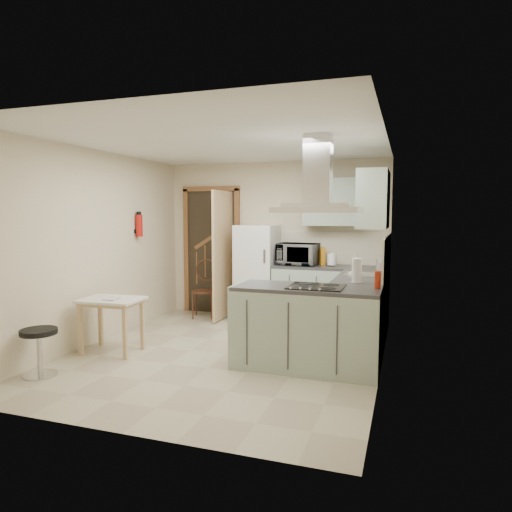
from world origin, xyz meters
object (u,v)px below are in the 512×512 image
(drop_leaf_table, at_px, (112,326))
(stool, at_px, (40,352))
(fridge, at_px, (257,273))
(bentwood_chair, at_px, (204,291))
(peninsula, at_px, (307,328))
(microwave, at_px, (298,254))
(extractor_hood, at_px, (317,210))

(drop_leaf_table, bearing_deg, stool, -108.19)
(fridge, relative_size, bentwood_chair, 1.77)
(fridge, bearing_deg, bentwood_chair, -172.31)
(peninsula, height_order, microwave, microwave)
(fridge, xyz_separation_m, microwave, (0.65, 0.00, 0.31))
(bentwood_chair, bearing_deg, drop_leaf_table, -112.88)
(fridge, height_order, drop_leaf_table, fridge)
(drop_leaf_table, height_order, bentwood_chair, bentwood_chair)
(peninsula, xyz_separation_m, stool, (-2.59, -1.11, -0.20))
(drop_leaf_table, height_order, microwave, microwave)
(fridge, bearing_deg, peninsula, -58.26)
(extractor_hood, bearing_deg, peninsula, 180.00)
(stool, bearing_deg, drop_leaf_table, 75.92)
(fridge, height_order, peninsula, fridge)
(stool, relative_size, microwave, 0.84)
(drop_leaf_table, bearing_deg, peninsula, 0.57)
(fridge, relative_size, extractor_hood, 1.67)
(fridge, distance_m, drop_leaf_table, 2.49)
(microwave, bearing_deg, peninsula, -67.74)
(drop_leaf_table, bearing_deg, bentwood_chair, 78.73)
(bentwood_chair, distance_m, microwave, 1.66)
(bentwood_chair, height_order, microwave, microwave)
(extractor_hood, bearing_deg, bentwood_chair, 139.73)
(drop_leaf_table, distance_m, stool, 0.95)
(extractor_hood, relative_size, stool, 1.81)
(extractor_hood, xyz_separation_m, bentwood_chair, (-2.20, 1.86, -1.30))
(drop_leaf_table, relative_size, microwave, 1.19)
(bentwood_chair, xyz_separation_m, microwave, (1.53, 0.12, 0.64))
(bentwood_chair, distance_m, stool, 3.01)
(peninsula, bearing_deg, microwave, 106.04)
(extractor_hood, relative_size, drop_leaf_table, 1.27)
(drop_leaf_table, bearing_deg, fridge, 58.39)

